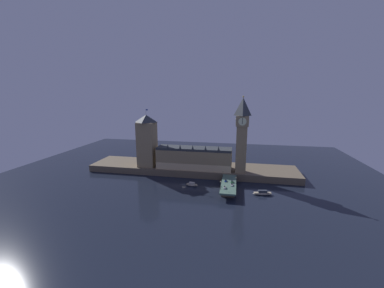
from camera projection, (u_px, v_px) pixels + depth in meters
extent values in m
plane|color=black|center=(184.00, 185.00, 218.79)|extent=(400.00, 400.00, 0.00)
cube|color=brown|center=(192.00, 169.00, 255.57)|extent=(220.00, 42.00, 6.82)
cube|color=#8E7A56|center=(194.00, 159.00, 243.73)|extent=(76.74, 19.64, 19.84)
cube|color=#D5B989|center=(192.00, 168.00, 235.48)|extent=(76.74, 0.20, 7.14)
cube|color=#2D3338|center=(194.00, 149.00, 241.44)|extent=(76.74, 18.07, 2.40)
cone|color=#2D3338|center=(168.00, 146.00, 237.47)|extent=(2.40, 2.40, 4.36)
cone|color=#2D3338|center=(180.00, 147.00, 235.10)|extent=(2.40, 2.40, 4.36)
cone|color=#2D3338|center=(193.00, 147.00, 232.73)|extent=(2.40, 2.40, 4.36)
cone|color=#2D3338|center=(205.00, 148.00, 230.35)|extent=(2.40, 2.40, 4.36)
cone|color=#2D3338|center=(218.00, 148.00, 227.98)|extent=(2.40, 2.40, 4.36)
cube|color=#8E7A56|center=(241.00, 150.00, 228.62)|extent=(9.98, 9.98, 45.94)
cube|color=#8E7A56|center=(242.00, 121.00, 222.86)|extent=(11.78, 11.78, 10.05)
cylinder|color=beige|center=(242.00, 122.00, 217.08)|extent=(7.43, 0.25, 7.43)
cylinder|color=beige|center=(242.00, 120.00, 228.64)|extent=(7.43, 0.25, 7.43)
cylinder|color=beige|center=(249.00, 121.00, 221.75)|extent=(0.25, 7.43, 7.43)
cylinder|color=beige|center=(236.00, 121.00, 223.98)|extent=(0.25, 7.43, 7.43)
cube|color=black|center=(242.00, 121.00, 216.79)|extent=(0.36, 0.10, 5.57)
pyramid|color=#2D3338|center=(243.00, 107.00, 220.11)|extent=(11.78, 11.78, 16.72)
sphere|color=gold|center=(243.00, 97.00, 218.23)|extent=(1.60, 1.60, 1.60)
cube|color=#8E7A56|center=(147.00, 144.00, 250.35)|extent=(17.60, 17.60, 47.11)
pyramid|color=#2D3338|center=(146.00, 119.00, 244.71)|extent=(17.95, 17.95, 7.73)
cylinder|color=#99999E|center=(146.00, 112.00, 243.30)|extent=(0.24, 0.24, 6.00)
cube|color=navy|center=(147.00, 110.00, 242.66)|extent=(2.00, 0.08, 1.20)
cube|color=#476656|center=(229.00, 184.00, 205.16)|extent=(12.95, 46.00, 1.40)
cube|color=brown|center=(228.00, 194.00, 192.56)|extent=(11.01, 3.20, 4.97)
cube|color=brown|center=(228.00, 189.00, 201.40)|extent=(11.01, 3.20, 4.97)
cube|color=brown|center=(229.00, 185.00, 210.24)|extent=(11.01, 3.20, 4.97)
cube|color=brown|center=(229.00, 182.00, 219.08)|extent=(11.01, 3.20, 4.97)
cube|color=navy|center=(226.00, 181.00, 209.34)|extent=(1.81, 4.02, 0.69)
cube|color=black|center=(226.00, 180.00, 209.23)|extent=(1.48, 1.81, 0.45)
cylinder|color=black|center=(225.00, 180.00, 210.74)|extent=(0.22, 0.64, 0.64)
cylinder|color=black|center=(227.00, 181.00, 210.42)|extent=(0.22, 0.64, 0.64)
cylinder|color=black|center=(225.00, 181.00, 208.35)|extent=(0.22, 0.64, 0.64)
cylinder|color=black|center=(227.00, 182.00, 208.03)|extent=(0.22, 0.64, 0.64)
cube|color=white|center=(225.00, 187.00, 193.95)|extent=(1.74, 4.49, 0.96)
cube|color=black|center=(225.00, 187.00, 193.81)|extent=(1.43, 2.02, 0.45)
cylinder|color=black|center=(224.00, 187.00, 195.51)|extent=(0.22, 0.64, 0.64)
cylinder|color=black|center=(226.00, 187.00, 195.20)|extent=(0.22, 0.64, 0.64)
cylinder|color=black|center=(224.00, 188.00, 192.84)|extent=(0.22, 0.64, 0.64)
cylinder|color=black|center=(226.00, 189.00, 192.53)|extent=(0.22, 0.64, 0.64)
cube|color=white|center=(232.00, 185.00, 199.84)|extent=(1.78, 4.37, 0.71)
cube|color=black|center=(232.00, 184.00, 199.72)|extent=(1.46, 1.97, 0.45)
cylinder|color=black|center=(233.00, 186.00, 198.42)|extent=(0.22, 0.64, 0.64)
cylinder|color=black|center=(231.00, 186.00, 198.74)|extent=(0.22, 0.64, 0.64)
cylinder|color=black|center=(233.00, 185.00, 201.03)|extent=(0.22, 0.64, 0.64)
cylinder|color=black|center=(231.00, 184.00, 201.34)|extent=(0.22, 0.64, 0.64)
cube|color=#235633|center=(232.00, 182.00, 206.70)|extent=(1.95, 4.58, 0.88)
cube|color=black|center=(232.00, 181.00, 206.56)|extent=(1.60, 2.06, 0.45)
cylinder|color=black|center=(233.00, 183.00, 205.22)|extent=(0.22, 0.64, 0.64)
cylinder|color=black|center=(231.00, 183.00, 205.57)|extent=(0.22, 0.64, 0.64)
cylinder|color=black|center=(233.00, 182.00, 207.95)|extent=(0.22, 0.64, 0.64)
cylinder|color=black|center=(231.00, 181.00, 208.30)|extent=(0.22, 0.64, 0.64)
cylinder|color=black|center=(221.00, 187.00, 195.62)|extent=(0.28, 0.28, 0.85)
cylinder|color=navy|center=(221.00, 186.00, 195.46)|extent=(0.38, 0.38, 0.71)
sphere|color=tan|center=(221.00, 186.00, 195.36)|extent=(0.23, 0.23, 0.23)
cylinder|color=#2D3333|center=(220.00, 189.00, 191.95)|extent=(0.56, 0.56, 0.50)
cylinder|color=#2D3333|center=(221.00, 185.00, 191.31)|extent=(0.18, 0.18, 5.73)
sphere|color=#F9E5A3|center=(221.00, 181.00, 190.61)|extent=(0.60, 0.60, 0.60)
sphere|color=#F9E5A3|center=(220.00, 182.00, 190.77)|extent=(0.44, 0.44, 0.44)
sphere|color=#F9E5A3|center=(221.00, 182.00, 190.60)|extent=(0.44, 0.44, 0.44)
cylinder|color=#2D3333|center=(236.00, 183.00, 203.84)|extent=(0.56, 0.56, 0.50)
cylinder|color=#2D3333|center=(236.00, 181.00, 203.30)|extent=(0.18, 0.18, 4.70)
sphere|color=#F9E5A3|center=(236.00, 177.00, 202.71)|extent=(0.60, 0.60, 0.60)
sphere|color=#F9E5A3|center=(236.00, 178.00, 202.86)|extent=(0.44, 0.44, 0.44)
sphere|color=#F9E5A3|center=(237.00, 178.00, 202.69)|extent=(0.44, 0.44, 0.44)
cylinder|color=#2D3333|center=(223.00, 177.00, 220.24)|extent=(0.56, 0.56, 0.50)
cylinder|color=#2D3333|center=(223.00, 174.00, 219.62)|extent=(0.18, 0.18, 5.58)
sphere|color=#F9E5A3|center=(223.00, 170.00, 218.93)|extent=(0.60, 0.60, 0.60)
sphere|color=#F9E5A3|center=(222.00, 171.00, 219.08)|extent=(0.44, 0.44, 0.44)
sphere|color=#F9E5A3|center=(223.00, 171.00, 218.92)|extent=(0.44, 0.44, 0.44)
ellipsoid|color=#B2A893|center=(192.00, 185.00, 215.74)|extent=(11.41, 5.46, 1.72)
cube|color=tan|center=(192.00, 184.00, 215.58)|extent=(9.99, 4.50, 0.24)
cube|color=#B7B2A8|center=(192.00, 183.00, 215.37)|extent=(5.23, 3.11, 1.72)
ellipsoid|color=#B2A893|center=(262.00, 194.00, 196.50)|extent=(16.57, 6.44, 2.02)
cube|color=tan|center=(263.00, 193.00, 196.31)|extent=(14.53, 5.36, 0.24)
cube|color=#2D333D|center=(263.00, 191.00, 196.08)|extent=(7.56, 3.54, 2.02)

